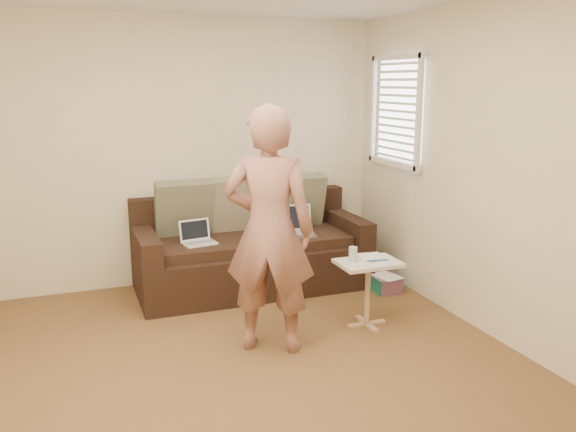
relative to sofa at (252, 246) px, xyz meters
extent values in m
plane|color=brown|center=(-0.57, -1.77, -0.42)|extent=(4.50, 4.50, 0.00)
plane|color=beige|center=(-0.57, 0.48, 0.87)|extent=(4.00, 0.00, 4.00)
plane|color=beige|center=(-0.57, -4.03, 0.87)|extent=(4.00, 0.00, 4.00)
plane|color=beige|center=(1.43, -1.77, 0.87)|extent=(0.00, 4.50, 4.50)
imported|color=#A05A57|center=(-0.28, -1.34, 0.49)|extent=(0.80, 0.72, 1.84)
camera|label=1|loc=(-1.63, -5.29, 1.55)|focal=36.92mm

